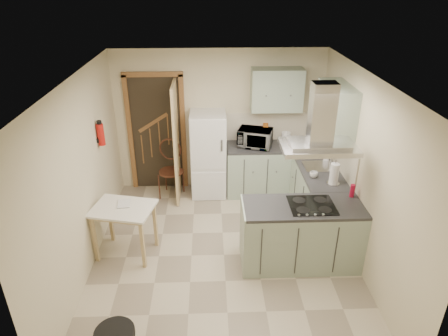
{
  "coord_description": "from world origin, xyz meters",
  "views": [
    {
      "loc": [
        -0.18,
        -4.52,
        3.6
      ],
      "look_at": [
        0.02,
        0.45,
        1.15
      ],
      "focal_mm": 32.0,
      "sensor_mm": 36.0,
      "label": 1
    }
  ],
  "objects_px": {
    "fridge": "(208,155)",
    "bentwood_chair": "(171,172)",
    "extractor_hood": "(318,147)",
    "peninsula": "(301,234)",
    "microwave": "(255,138)",
    "drop_leaf_table": "(126,231)"
  },
  "relations": [
    {
      "from": "peninsula",
      "to": "drop_leaf_table",
      "type": "xyz_separation_m",
      "value": [
        -2.39,
        0.28,
        -0.07
      ]
    },
    {
      "from": "fridge",
      "to": "bentwood_chair",
      "type": "height_order",
      "value": "fridge"
    },
    {
      "from": "peninsula",
      "to": "bentwood_chair",
      "type": "distance_m",
      "value": 2.68
    },
    {
      "from": "fridge",
      "to": "microwave",
      "type": "xyz_separation_m",
      "value": [
        0.8,
        -0.01,
        0.3
      ]
    },
    {
      "from": "drop_leaf_table",
      "to": "microwave",
      "type": "distance_m",
      "value": 2.67
    },
    {
      "from": "fridge",
      "to": "peninsula",
      "type": "height_order",
      "value": "fridge"
    },
    {
      "from": "peninsula",
      "to": "extractor_hood",
      "type": "distance_m",
      "value": 1.27
    },
    {
      "from": "bentwood_chair",
      "to": "extractor_hood",
      "type": "bearing_deg",
      "value": -28.83
    },
    {
      "from": "extractor_hood",
      "to": "bentwood_chair",
      "type": "relative_size",
      "value": 0.96
    },
    {
      "from": "drop_leaf_table",
      "to": "microwave",
      "type": "xyz_separation_m",
      "value": [
        1.96,
        1.68,
        0.68
      ]
    },
    {
      "from": "drop_leaf_table",
      "to": "microwave",
      "type": "bearing_deg",
      "value": 53.87
    },
    {
      "from": "drop_leaf_table",
      "to": "microwave",
      "type": "relative_size",
      "value": 1.44
    },
    {
      "from": "fridge",
      "to": "extractor_hood",
      "type": "height_order",
      "value": "extractor_hood"
    },
    {
      "from": "bentwood_chair",
      "to": "microwave",
      "type": "distance_m",
      "value": 1.58
    },
    {
      "from": "fridge",
      "to": "extractor_hood",
      "type": "distance_m",
      "value": 2.57
    },
    {
      "from": "peninsula",
      "to": "bentwood_chair",
      "type": "bearing_deg",
      "value": 134.87
    },
    {
      "from": "fridge",
      "to": "peninsula",
      "type": "bearing_deg",
      "value": -58.26
    },
    {
      "from": "extractor_hood",
      "to": "peninsula",
      "type": "bearing_deg",
      "value": 180.0
    },
    {
      "from": "extractor_hood",
      "to": "bentwood_chair",
      "type": "xyz_separation_m",
      "value": [
        -1.99,
        1.9,
        -1.25
      ]
    },
    {
      "from": "fridge",
      "to": "bentwood_chair",
      "type": "relative_size",
      "value": 1.6
    },
    {
      "from": "peninsula",
      "to": "microwave",
      "type": "height_order",
      "value": "microwave"
    },
    {
      "from": "fridge",
      "to": "peninsula",
      "type": "distance_m",
      "value": 2.35
    }
  ]
}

